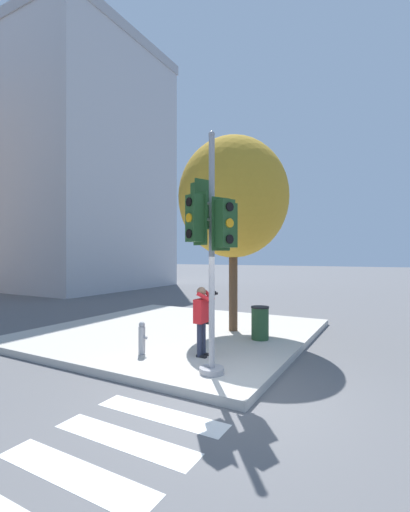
{
  "coord_description": "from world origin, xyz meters",
  "views": [
    {
      "loc": [
        -5.6,
        -2.57,
        2.52
      ],
      "look_at": [
        1.11,
        1.13,
        2.51
      ],
      "focal_mm": 24.0,
      "sensor_mm": 36.0,
      "label": 1
    }
  ],
  "objects_px": {
    "street_tree": "(233,198)",
    "fire_hydrant": "(142,338)",
    "traffic_signal_pole": "(212,234)",
    "trash_bin": "(260,323)",
    "person_photographer": "(202,315)"
  },
  "relations": [
    {
      "from": "traffic_signal_pole",
      "to": "person_photographer",
      "type": "height_order",
      "value": "traffic_signal_pole"
    },
    {
      "from": "street_tree",
      "to": "fire_hydrant",
      "type": "xyz_separation_m",
      "value": [
        -3.38,
        0.86,
        -3.76
      ]
    },
    {
      "from": "trash_bin",
      "to": "fire_hydrant",
      "type": "bearing_deg",
      "value": 144.07
    },
    {
      "from": "fire_hydrant",
      "to": "trash_bin",
      "type": "height_order",
      "value": "trash_bin"
    },
    {
      "from": "person_photographer",
      "to": "fire_hydrant",
      "type": "height_order",
      "value": "person_photographer"
    },
    {
      "from": "person_photographer",
      "to": "trash_bin",
      "type": "bearing_deg",
      "value": -16.7
    },
    {
      "from": "traffic_signal_pole",
      "to": "trash_bin",
      "type": "relative_size",
      "value": 5.24
    },
    {
      "from": "traffic_signal_pole",
      "to": "street_tree",
      "type": "bearing_deg",
      "value": 17.96
    },
    {
      "from": "traffic_signal_pole",
      "to": "trash_bin",
      "type": "bearing_deg",
      "value": 1.96
    },
    {
      "from": "street_tree",
      "to": "fire_hydrant",
      "type": "bearing_deg",
      "value": 165.76
    },
    {
      "from": "street_tree",
      "to": "trash_bin",
      "type": "bearing_deg",
      "value": -120.6
    },
    {
      "from": "person_photographer",
      "to": "trash_bin",
      "type": "height_order",
      "value": "person_photographer"
    },
    {
      "from": "traffic_signal_pole",
      "to": "fire_hydrant",
      "type": "distance_m",
      "value": 3.19
    },
    {
      "from": "person_photographer",
      "to": "trash_bin",
      "type": "relative_size",
      "value": 1.75
    },
    {
      "from": "fire_hydrant",
      "to": "trash_bin",
      "type": "xyz_separation_m",
      "value": [
        2.72,
        -1.97,
        0.08
      ]
    }
  ]
}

